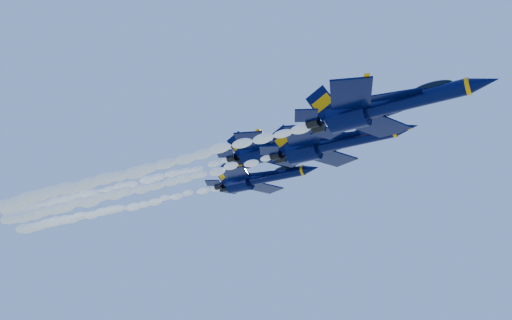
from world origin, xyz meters
The scene contains 8 objects.
jet_lead centered at (17.93, -9.35, 151.20)m, with size 19.00×15.59×7.06m.
smoke_trail_jet_lead centered at (-18.99, -9.35, 150.71)m, with size 57.59×2.42×2.18m, color white.
jet_second centered at (8.92, -1.85, 151.79)m, with size 18.62×15.28×6.92m.
smoke_trail_jet_second centered at (-27.83, -1.85, 151.31)m, with size 57.59×2.37×2.14m, color white.
jet_third centered at (-2.12, 4.79, 155.97)m, with size 19.54×16.03×7.26m.
smoke_trail_jet_third centered at (-39.27, 4.79, 155.48)m, with size 57.59×2.49×2.24m, color white.
jet_fourth centered at (-10.29, 12.71, 155.01)m, with size 19.28×15.82×7.17m.
smoke_trail_jet_fourth centered at (-47.33, 12.71, 154.52)m, with size 57.59×2.46×2.21m, color white.
Camera 1 is at (30.61, -54.58, 127.97)m, focal length 35.00 mm.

